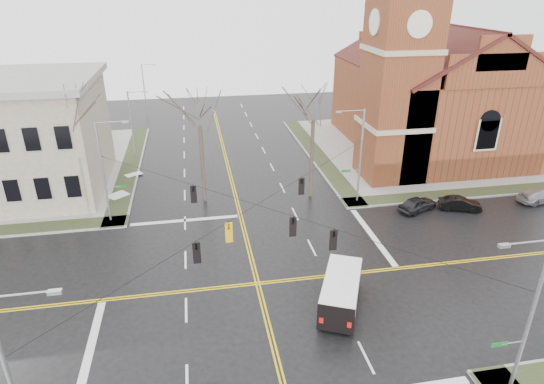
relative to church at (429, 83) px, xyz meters
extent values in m
plane|color=black|center=(-24.76, -24.78, -8.43)|extent=(120.00, 120.00, 0.00)
cube|color=gray|center=(0.24, 0.22, -8.36)|extent=(30.00, 30.00, 0.15)
cube|color=#29311B|center=(-13.56, 0.22, -8.28)|extent=(2.00, 30.00, 0.02)
cube|color=#29311B|center=(0.24, -13.58, -8.28)|extent=(30.00, 2.00, 0.02)
cube|color=gray|center=(-49.76, 0.22, -8.36)|extent=(30.00, 30.00, 0.15)
cube|color=#29311B|center=(-35.96, 0.22, -8.28)|extent=(2.00, 30.00, 0.02)
cube|color=gold|center=(-24.88, -24.78, -8.43)|extent=(0.12, 100.00, 0.01)
cube|color=gold|center=(-24.64, -24.78, -8.43)|extent=(0.12, 100.00, 0.01)
cube|color=gold|center=(-24.76, -24.90, -8.43)|extent=(100.00, 0.12, 0.01)
cube|color=gold|center=(-24.76, -24.66, -8.43)|extent=(100.00, 0.12, 0.01)
cube|color=silver|center=(-29.76, -14.28, -8.43)|extent=(9.50, 0.50, 0.01)
cube|color=silver|center=(-35.26, -29.78, -8.43)|extent=(0.50, 9.50, 0.01)
cube|color=silver|center=(-14.26, -19.78, -8.43)|extent=(0.50, 9.50, 0.01)
cube|color=brown|center=(-7.76, -7.78, 1.57)|extent=(6.00, 6.00, 20.00)
cylinder|color=silver|center=(-7.76, -10.83, 7.57)|extent=(2.40, 0.15, 2.40)
cylinder|color=silver|center=(-10.81, -7.78, 7.57)|extent=(0.15, 2.40, 2.40)
cube|color=brown|center=(1.24, 1.22, -3.43)|extent=(18.00, 24.00, 10.00)
cube|color=brown|center=(-7.96, -4.78, -6.23)|extent=(2.00, 5.00, 4.40)
cube|color=gray|center=(-46.76, -4.78, -2.93)|extent=(18.00, 14.00, 11.00)
cylinder|color=gray|center=(-13.26, -13.28, -3.78)|extent=(0.20, 0.20, 9.00)
cylinder|color=gray|center=(-13.86, -13.28, -5.13)|extent=(1.20, 0.06, 0.06)
cube|color=#10611D|center=(-14.56, -13.28, -5.13)|extent=(0.90, 0.04, 0.25)
cylinder|color=gray|center=(-14.46, -13.28, 0.62)|extent=(2.40, 0.08, 0.08)
cube|color=gray|center=(-15.66, -13.28, 0.57)|extent=(0.50, 0.22, 0.15)
cylinder|color=gray|center=(-36.26, -13.28, -3.78)|extent=(0.20, 0.20, 9.00)
cylinder|color=gray|center=(-35.66, -13.28, -5.13)|extent=(1.20, 0.06, 0.06)
cube|color=#10611D|center=(-34.96, -13.28, -5.13)|extent=(0.90, 0.04, 0.25)
cylinder|color=gray|center=(-35.06, -13.28, 0.62)|extent=(2.40, 0.08, 0.08)
cube|color=gray|center=(-33.86, -13.28, 0.57)|extent=(0.50, 0.22, 0.15)
cylinder|color=gray|center=(-13.26, -36.28, -3.78)|extent=(0.20, 0.20, 9.00)
cylinder|color=gray|center=(-13.86, -36.28, -5.13)|extent=(1.20, 0.06, 0.06)
cube|color=#10611D|center=(-14.56, -36.28, -5.13)|extent=(0.90, 0.04, 0.25)
cylinder|color=gray|center=(-14.46, -36.28, 0.62)|extent=(2.40, 0.08, 0.08)
cube|color=gray|center=(-15.66, -36.28, 0.57)|extent=(0.50, 0.22, 0.15)
cylinder|color=gray|center=(-35.06, -36.28, 0.62)|extent=(2.40, 0.08, 0.08)
cube|color=gray|center=(-33.86, -36.28, 0.57)|extent=(0.50, 0.22, 0.15)
cylinder|color=black|center=(-24.76, -24.78, -2.23)|extent=(23.02, 23.02, 0.03)
cylinder|color=black|center=(-24.76, -24.78, -2.23)|extent=(23.02, 23.02, 0.03)
imported|color=black|center=(-28.76, -28.78, -2.98)|extent=(0.21, 0.26, 1.30)
imported|color=black|center=(-20.76, -20.78, -2.98)|extent=(0.21, 0.26, 1.30)
imported|color=#EAAB0D|center=(-26.76, -26.78, -2.98)|extent=(0.21, 0.26, 1.30)
imported|color=black|center=(-28.76, -20.78, -2.98)|extent=(0.21, 0.26, 1.30)
imported|color=black|center=(-20.76, -28.78, -2.98)|extent=(0.21, 0.26, 1.30)
imported|color=black|center=(-22.76, -26.78, -2.98)|extent=(0.21, 0.26, 1.30)
cylinder|color=gray|center=(-35.56, 3.22, -4.33)|extent=(0.16, 0.16, 8.00)
cylinder|color=gray|center=(-34.56, 3.22, -0.43)|extent=(2.00, 0.07, 0.07)
cube|color=gray|center=(-33.56, 3.22, -0.48)|extent=(0.45, 0.20, 0.13)
cylinder|color=gray|center=(-35.56, 23.22, -4.33)|extent=(0.16, 0.16, 8.00)
cylinder|color=gray|center=(-34.56, 23.22, -0.43)|extent=(2.00, 0.07, 0.07)
cube|color=gray|center=(-33.56, 23.22, -0.48)|extent=(0.45, 0.20, 0.13)
cube|color=white|center=(-19.85, -28.26, -7.16)|extent=(4.32, 6.03, 1.81)
cube|color=white|center=(-18.88, -26.13, -7.42)|extent=(2.38, 1.77, 1.28)
cube|color=black|center=(-18.73, -25.80, -6.84)|extent=(1.84, 0.93, 0.85)
cube|color=black|center=(-19.76, -28.07, -6.57)|extent=(3.59, 4.39, 0.58)
cube|color=#B70C0A|center=(-21.79, -30.53, -7.37)|extent=(0.26, 0.17, 0.36)
cube|color=#B70C0A|center=(-20.28, -31.22, -7.37)|extent=(0.26, 0.17, 0.36)
cube|color=black|center=(-19.85, -28.26, -8.08)|extent=(4.39, 6.10, 0.11)
cylinder|color=black|center=(-19.97, -26.16, -8.05)|extent=(0.57, 0.81, 0.77)
cylinder|color=black|center=(-18.19, -26.97, -8.05)|extent=(0.57, 0.81, 0.77)
cylinder|color=black|center=(-21.51, -29.55, -8.05)|extent=(0.57, 0.81, 0.77)
cylinder|color=black|center=(-19.73, -30.36, -8.05)|extent=(0.57, 0.81, 0.77)
imported|color=black|center=(-8.42, -16.12, -7.76)|extent=(4.29, 3.03, 1.35)
imported|color=black|center=(-4.44, -16.70, -7.81)|extent=(4.01, 2.48, 1.25)
imported|color=#9F9FA2|center=(4.11, -16.46, -7.78)|extent=(4.73, 2.43, 1.31)
cylinder|color=#362C22|center=(-38.12, -11.58, -4.05)|extent=(0.36, 0.36, 8.46)
cylinder|color=#362C22|center=(-27.82, -10.55, -4.53)|extent=(0.36, 0.36, 7.50)
cylinder|color=#362C22|center=(-17.43, -11.35, -4.44)|extent=(0.36, 0.36, 7.69)
camera|label=1|loc=(-28.46, -51.02, 10.76)|focal=30.00mm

